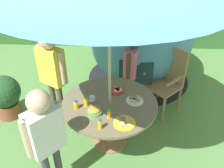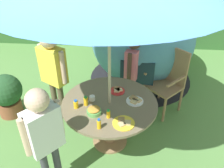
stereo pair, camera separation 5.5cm
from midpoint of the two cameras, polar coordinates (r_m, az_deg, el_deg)
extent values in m
cube|color=#548442|center=(3.42, -0.03, -13.66)|extent=(10.00, 10.00, 0.02)
cube|color=#33602D|center=(6.00, 2.69, 18.47)|extent=(9.00, 0.70, 1.87)
cylinder|color=#93704C|center=(3.40, -0.03, -13.38)|extent=(0.47, 0.47, 0.03)
cylinder|color=#93704C|center=(3.18, -0.03, -9.55)|extent=(0.15, 0.15, 0.65)
cylinder|color=#75664C|center=(2.96, -0.03, -4.70)|extent=(1.20, 1.20, 0.03)
cylinder|color=#B7AD8C|center=(2.69, -0.04, 3.06)|extent=(0.04, 0.04, 2.27)
cylinder|color=#93704C|center=(3.85, 8.00, -3.21)|extent=(0.04, 0.04, 0.42)
cylinder|color=#93704C|center=(3.65, 12.90, -6.22)|extent=(0.04, 0.04, 0.42)
cylinder|color=#93704C|center=(4.12, 11.84, -0.98)|extent=(0.04, 0.04, 0.42)
cylinder|color=#93704C|center=(3.93, 16.59, -3.66)|extent=(0.04, 0.04, 0.42)
cube|color=#93704C|center=(3.75, 12.75, -0.65)|extent=(0.64, 0.64, 0.04)
cube|color=#93704C|center=(3.74, 15.27, 4.33)|extent=(0.35, 0.36, 0.57)
cube|color=#93704C|center=(3.74, 10.64, 3.50)|extent=(0.34, 0.34, 0.03)
cube|color=#93704C|center=(3.54, 15.85, 0.79)|extent=(0.34, 0.34, 0.03)
ellipsoid|color=teal|center=(4.38, 7.76, 11.03)|extent=(2.04, 2.10, 1.68)
cylinder|color=black|center=(4.76, 7.00, 1.72)|extent=(2.15, 2.15, 0.01)
cube|color=#1A313A|center=(3.72, 6.31, 0.17)|extent=(0.52, 0.08, 0.76)
cylinder|color=brown|center=(4.08, -22.90, -5.16)|extent=(0.36, 0.36, 0.24)
sphere|color=#234C28|center=(3.90, -23.94, -1.37)|extent=(0.49, 0.49, 0.49)
cylinder|color=#3F3F47|center=(3.92, 5.49, -1.10)|extent=(0.08, 0.08, 0.56)
cylinder|color=#3F3F47|center=(3.81, 4.84, -2.18)|extent=(0.08, 0.08, 0.56)
cube|color=#EA727F|center=(3.59, 5.58, 5.08)|extent=(0.27, 0.36, 0.47)
cylinder|color=#4C3828|center=(3.74, 6.48, 6.62)|extent=(0.06, 0.06, 0.42)
cylinder|color=#4C3828|center=(3.43, 4.64, 4.10)|extent=(0.06, 0.06, 0.42)
sphere|color=#4C3828|center=(3.44, 5.89, 10.08)|extent=(0.21, 0.21, 0.21)
cylinder|color=brown|center=(3.74, -13.33, -3.14)|extent=(0.09, 0.09, 0.63)
cylinder|color=brown|center=(3.65, -11.65, -3.99)|extent=(0.09, 0.09, 0.63)
cube|color=yellow|center=(3.38, -13.69, 4.35)|extent=(0.42, 0.36, 0.53)
cylinder|color=#D8B293|center=(3.51, -16.03, 5.61)|extent=(0.07, 0.07, 0.48)
cylinder|color=#D8B293|center=(3.24, -11.28, 3.81)|extent=(0.07, 0.07, 0.48)
sphere|color=#D8B293|center=(3.22, -14.61, 10.36)|extent=(0.24, 0.24, 0.24)
cylinder|color=#3F3F47|center=(2.87, -12.58, -17.76)|extent=(0.08, 0.08, 0.59)
cube|color=white|center=(2.45, -15.58, -10.53)|extent=(0.37, 0.38, 0.50)
cylinder|color=#D8B293|center=(2.39, -19.64, -12.13)|extent=(0.06, 0.06, 0.45)
cylinder|color=#D8B293|center=(2.50, -11.92, -8.12)|extent=(0.06, 0.06, 0.45)
sphere|color=#D8B293|center=(2.22, -16.97, -3.77)|extent=(0.22, 0.22, 0.22)
cylinder|color=#66B259|center=(2.77, -3.80, -6.70)|extent=(0.17, 0.17, 0.05)
ellipsoid|color=gold|center=(2.75, -3.83, -6.08)|extent=(0.15, 0.15, 0.04)
cylinder|color=red|center=(3.13, 1.81, -1.67)|extent=(0.20, 0.20, 0.01)
cube|color=tan|center=(3.13, 2.32, -1.40)|extent=(0.10, 0.10, 0.02)
cube|color=#9E7547|center=(3.15, 1.66, -1.07)|extent=(0.10, 0.10, 0.02)
cube|color=tan|center=(3.11, 1.71, -1.60)|extent=(0.07, 0.07, 0.02)
cylinder|color=yellow|center=(2.66, 3.41, -9.41)|extent=(0.25, 0.25, 0.01)
cube|color=tan|center=(2.64, 4.35, -9.30)|extent=(0.08, 0.08, 0.02)
cube|color=#9E7547|center=(2.68, 2.85, -8.54)|extent=(0.07, 0.07, 0.02)
cube|color=tan|center=(2.62, 3.03, -9.64)|extent=(0.10, 0.10, 0.02)
cylinder|color=white|center=(2.97, 6.03, -4.13)|extent=(0.22, 0.22, 0.01)
cube|color=tan|center=(2.96, 6.97, -3.92)|extent=(0.09, 0.09, 0.02)
cube|color=#9E7547|center=(3.00, 5.71, -3.35)|extent=(0.12, 0.12, 0.02)
cube|color=tan|center=(2.94, 5.92, -4.20)|extent=(0.11, 0.11, 0.02)
cylinder|color=yellow|center=(2.89, -5.79, -4.16)|extent=(0.05, 0.05, 0.11)
cylinder|color=green|center=(2.85, -5.86, -3.15)|extent=(0.04, 0.04, 0.02)
cylinder|color=yellow|center=(2.86, -8.16, -4.93)|extent=(0.06, 0.06, 0.09)
cylinder|color=blue|center=(2.83, -8.25, -4.03)|extent=(0.04, 0.04, 0.02)
cylinder|color=yellow|center=(2.70, -0.29, -7.30)|extent=(0.04, 0.04, 0.10)
cylinder|color=green|center=(2.66, -0.30, -6.38)|extent=(0.03, 0.03, 0.02)
cylinder|color=yellow|center=(2.57, -2.55, -9.69)|extent=(0.04, 0.04, 0.11)
cylinder|color=blue|center=(2.52, -2.59, -8.62)|extent=(0.03, 0.03, 0.02)
cylinder|color=white|center=(2.97, -4.28, -3.42)|extent=(0.07, 0.07, 0.06)
camera|label=1|loc=(0.03, -89.45, 0.37)|focal=37.90mm
camera|label=2|loc=(0.03, 90.55, -0.37)|focal=37.90mm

